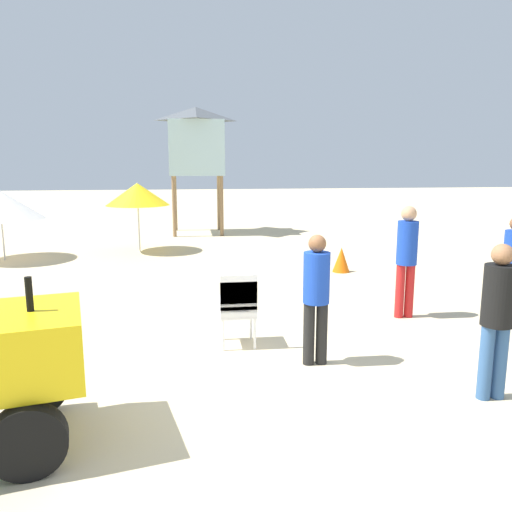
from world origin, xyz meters
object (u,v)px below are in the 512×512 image
at_px(stacked_plastic_chairs, 238,303).
at_px(beach_umbrella_left, 138,194).
at_px(lifeguard_far_right, 497,312).
at_px(lifeguard_tower, 196,141).
at_px(beach_umbrella_mid, 0,205).
at_px(lifeguard_near_center, 316,291).
at_px(traffic_cone_near, 341,260).
at_px(lifeguard_near_right, 407,254).

xyz_separation_m(stacked_plastic_chairs, beach_umbrella_left, (-1.98, 7.60, 0.98)).
xyz_separation_m(lifeguard_far_right, lifeguard_tower, (-2.80, 12.94, 2.17)).
distance_m(lifeguard_tower, beach_umbrella_mid, 6.77).
height_order(beach_umbrella_left, beach_umbrella_mid, beach_umbrella_left).
bearing_deg(stacked_plastic_chairs, lifeguard_near_center, -38.30).
relative_size(lifeguard_tower, beach_umbrella_mid, 2.02).
bearing_deg(stacked_plastic_chairs, traffic_cone_near, 57.70).
bearing_deg(lifeguard_tower, stacked_plastic_chairs, -88.37).
bearing_deg(lifeguard_far_right, lifeguard_near_center, 144.58).
distance_m(lifeguard_near_right, beach_umbrella_mid, 9.91).
bearing_deg(traffic_cone_near, lifeguard_near_center, -110.38).
xyz_separation_m(stacked_plastic_chairs, lifeguard_tower, (-0.32, 11.10, 2.51)).
relative_size(lifeguard_near_center, beach_umbrella_left, 0.85).
xyz_separation_m(stacked_plastic_chairs, traffic_cone_near, (2.76, 4.37, -0.33)).
distance_m(lifeguard_near_right, lifeguard_far_right, 2.82).
relative_size(lifeguard_far_right, lifeguard_tower, 0.39).
height_order(beach_umbrella_left, traffic_cone_near, beach_umbrella_left).
relative_size(beach_umbrella_left, traffic_cone_near, 3.39).
bearing_deg(lifeguard_far_right, stacked_plastic_chairs, 143.54).
bearing_deg(lifeguard_near_center, stacked_plastic_chairs, 141.70).
height_order(lifeguard_near_right, beach_umbrella_left, beach_umbrella_left).
height_order(lifeguard_tower, beach_umbrella_left, lifeguard_tower).
xyz_separation_m(lifeguard_near_center, lifeguard_near_right, (1.87, 1.66, 0.11)).
bearing_deg(lifeguard_near_right, stacked_plastic_chairs, -160.62).
relative_size(stacked_plastic_chairs, lifeguard_near_center, 0.63).
xyz_separation_m(lifeguard_tower, beach_umbrella_mid, (-4.94, -4.30, -1.72)).
bearing_deg(lifeguard_near_right, traffic_cone_near, 89.91).
bearing_deg(lifeguard_near_right, beach_umbrella_left, 125.54).
xyz_separation_m(lifeguard_tower, beach_umbrella_left, (-1.67, -3.50, -1.54)).
xyz_separation_m(stacked_plastic_chairs, beach_umbrella_mid, (-5.25, 6.80, 0.80)).
height_order(stacked_plastic_chairs, beach_umbrella_mid, beach_umbrella_mid).
bearing_deg(lifeguard_tower, traffic_cone_near, -65.46).
xyz_separation_m(lifeguard_near_right, beach_umbrella_left, (-4.74, 6.63, 0.55)).
xyz_separation_m(lifeguard_far_right, beach_umbrella_left, (-4.47, 9.44, 0.63)).
relative_size(beach_umbrella_mid, traffic_cone_near, 3.78).
xyz_separation_m(lifeguard_near_right, lifeguard_tower, (-3.07, 10.13, 2.09)).
xyz_separation_m(lifeguard_near_center, lifeguard_far_right, (1.61, -1.14, 0.03)).
height_order(stacked_plastic_chairs, lifeguard_tower, lifeguard_tower).
distance_m(lifeguard_far_right, beach_umbrella_left, 10.46).
distance_m(lifeguard_near_center, lifeguard_tower, 12.06).
distance_m(stacked_plastic_chairs, traffic_cone_near, 5.18).
height_order(stacked_plastic_chairs, lifeguard_far_right, lifeguard_far_right).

